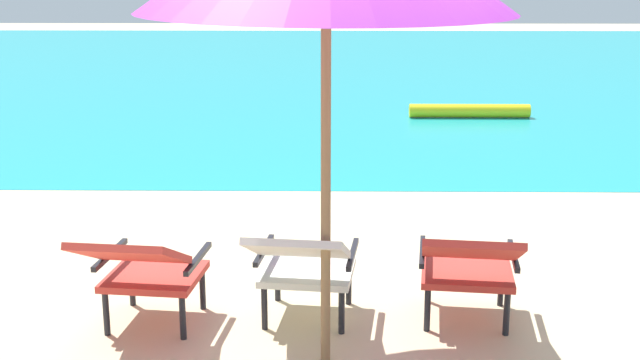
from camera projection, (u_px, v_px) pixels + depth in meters
ground_plane at (325, 165)px, 8.56m from camera, size 40.00×40.00×0.00m
ocean_band at (328, 68)px, 16.29m from camera, size 40.00×18.00×0.01m
swim_buoy at (469, 111)px, 11.11m from camera, size 1.60×0.18×0.18m
lounge_chair_left at (144, 267)px, 4.59m from camera, size 0.63×0.93×0.68m
lounge_chair_center at (303, 262)px, 4.66m from camera, size 0.63×0.93×0.68m
lounge_chair_right at (469, 263)px, 4.64m from camera, size 0.63×0.93×0.68m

